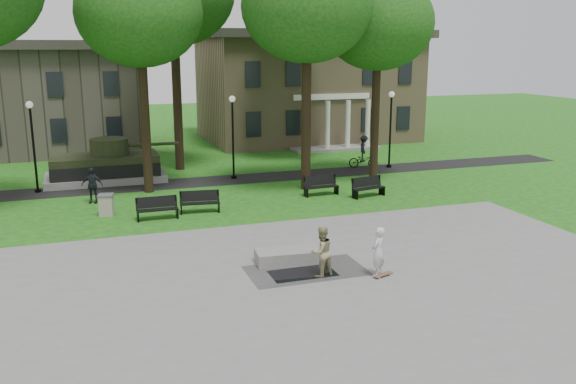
# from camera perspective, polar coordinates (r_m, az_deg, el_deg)

# --- Properties ---
(ground) EXTENTS (120.00, 120.00, 0.00)m
(ground) POSITION_cam_1_polar(r_m,az_deg,el_deg) (23.69, 0.93, -4.80)
(ground) COLOR #1B4D12
(ground) RESTS_ON ground
(plaza) EXTENTS (22.00, 16.00, 0.02)m
(plaza) POSITION_cam_1_polar(r_m,az_deg,el_deg) (19.36, 6.01, -9.16)
(plaza) COLOR gray
(plaza) RESTS_ON ground
(footpath) EXTENTS (44.00, 2.60, 0.01)m
(footpath) POSITION_cam_1_polar(r_m,az_deg,el_deg) (34.83, -5.77, 1.13)
(footpath) COLOR black
(footpath) RESTS_ON ground
(building_right) EXTENTS (17.00, 12.00, 8.60)m
(building_right) POSITION_cam_1_polar(r_m,az_deg,el_deg) (50.44, 1.65, 10.01)
(building_right) COLOR #9E8460
(building_right) RESTS_ON ground
(building_left) EXTENTS (15.00, 10.00, 7.20)m
(building_left) POSITION_cam_1_polar(r_m,az_deg,el_deg) (47.92, -23.07, 7.87)
(building_left) COLOR #4C443D
(building_left) RESTS_ON ground
(tree_1) EXTENTS (6.20, 6.20, 11.63)m
(tree_1) POSITION_cam_1_polar(r_m,az_deg,el_deg) (31.84, -13.74, 15.88)
(tree_1) COLOR black
(tree_1) RESTS_ON ground
(tree_2) EXTENTS (6.60, 6.60, 12.16)m
(tree_2) POSITION_cam_1_polar(r_m,az_deg,el_deg) (31.73, 1.78, 16.90)
(tree_2) COLOR black
(tree_2) RESTS_ON ground
(tree_3) EXTENTS (6.00, 6.00, 11.19)m
(tree_3) POSITION_cam_1_polar(r_m,az_deg,el_deg) (34.43, 8.45, 15.31)
(tree_3) COLOR black
(tree_3) RESTS_ON ground
(tree_5) EXTENTS (6.40, 6.40, 12.44)m
(tree_5) POSITION_cam_1_polar(r_m,az_deg,el_deg) (40.28, 1.77, 16.69)
(tree_5) COLOR black
(tree_5) RESTS_ON ground
(lamp_left) EXTENTS (0.36, 0.36, 4.73)m
(lamp_left) POSITION_cam_1_polar(r_m,az_deg,el_deg) (33.86, -22.76, 4.58)
(lamp_left) COLOR black
(lamp_left) RESTS_ON ground
(lamp_mid) EXTENTS (0.36, 0.36, 4.73)m
(lamp_mid) POSITION_cam_1_polar(r_m,az_deg,el_deg) (34.74, -5.19, 5.78)
(lamp_mid) COLOR black
(lamp_mid) RESTS_ON ground
(lamp_right) EXTENTS (0.36, 0.36, 4.73)m
(lamp_right) POSITION_cam_1_polar(r_m,az_deg,el_deg) (38.34, 9.58, 6.38)
(lamp_right) COLOR black
(lamp_right) RESTS_ON ground
(tank_monument) EXTENTS (7.45, 3.40, 2.40)m
(tank_monument) POSITION_cam_1_polar(r_m,az_deg,el_deg) (35.78, -16.67, 2.35)
(tank_monument) COLOR gray
(tank_monument) RESTS_ON ground
(puddle) EXTENTS (2.20, 1.20, 0.00)m
(puddle) POSITION_cam_1_polar(r_m,az_deg,el_deg) (20.60, 1.39, -7.62)
(puddle) COLOR black
(puddle) RESTS_ON plaza
(concrete_block) EXTENTS (2.29, 1.21, 0.45)m
(concrete_block) POSITION_cam_1_polar(r_m,az_deg,el_deg) (21.53, -0.08, -6.02)
(concrete_block) COLOR gray
(concrete_block) RESTS_ON plaza
(skateboard) EXTENTS (0.80, 0.45, 0.07)m
(skateboard) POSITION_cam_1_polar(r_m,az_deg,el_deg) (20.58, 8.90, -7.70)
(skateboard) COLOR brown
(skateboard) RESTS_ON plaza
(skateboarder) EXTENTS (0.72, 0.70, 1.67)m
(skateboarder) POSITION_cam_1_polar(r_m,az_deg,el_deg) (20.35, 8.42, -5.54)
(skateboarder) COLOR silver
(skateboarder) RESTS_ON plaza
(friend_watching) EXTENTS (0.96, 0.83, 1.70)m
(friend_watching) POSITION_cam_1_polar(r_m,az_deg,el_deg) (20.12, 3.14, -5.59)
(friend_watching) COLOR #988D62
(friend_watching) RESTS_ON plaza
(pedestrian_walker) EXTENTS (1.10, 0.72, 1.74)m
(pedestrian_walker) POSITION_cam_1_polar(r_m,az_deg,el_deg) (30.94, -17.86, 0.60)
(pedestrian_walker) COLOR black
(pedestrian_walker) RESTS_ON ground
(cyclist) EXTENTS (1.92, 1.27, 2.03)m
(cyclist) POSITION_cam_1_polar(r_m,az_deg,el_deg) (38.33, 7.09, 3.50)
(cyclist) COLOR black
(cyclist) RESTS_ON ground
(park_bench_0) EXTENTS (1.80, 0.53, 1.00)m
(park_bench_0) POSITION_cam_1_polar(r_m,az_deg,el_deg) (27.38, -12.16, -1.43)
(park_bench_0) COLOR black
(park_bench_0) RESTS_ON ground
(park_bench_1) EXTENTS (1.84, 0.75, 1.00)m
(park_bench_1) POSITION_cam_1_polar(r_m,az_deg,el_deg) (28.14, -8.28, -0.86)
(park_bench_1) COLOR black
(park_bench_1) RESTS_ON ground
(park_bench_2) EXTENTS (1.82, 0.61, 1.00)m
(park_bench_2) POSITION_cam_1_polar(r_m,az_deg,el_deg) (31.11, 3.08, 0.65)
(park_bench_2) COLOR black
(park_bench_2) RESTS_ON ground
(park_bench_3) EXTENTS (1.85, 0.88, 1.00)m
(park_bench_3) POSITION_cam_1_polar(r_m,az_deg,el_deg) (31.03, 7.50, 0.52)
(park_bench_3) COLOR black
(park_bench_3) RESTS_ON ground
(trash_bin) EXTENTS (0.78, 0.78, 0.96)m
(trash_bin) POSITION_cam_1_polar(r_m,az_deg,el_deg) (28.58, -16.64, -1.15)
(trash_bin) COLOR gray
(trash_bin) RESTS_ON ground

